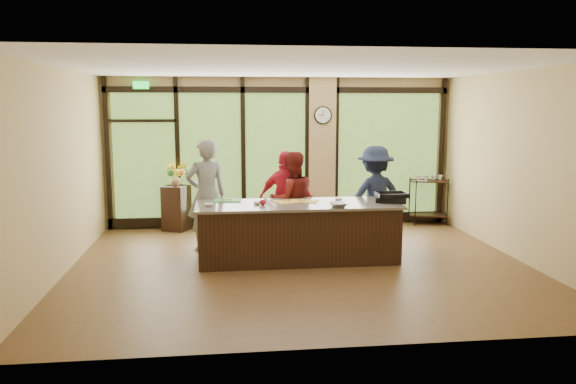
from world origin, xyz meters
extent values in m
plane|color=#523A1D|center=(0.00, 0.00, 0.00)|extent=(7.00, 7.00, 0.00)
plane|color=white|center=(0.00, 0.00, 3.00)|extent=(7.00, 7.00, 0.00)
plane|color=tan|center=(0.00, 3.00, 1.50)|extent=(7.00, 0.00, 7.00)
plane|color=tan|center=(-3.50, 0.00, 1.50)|extent=(0.00, 6.00, 6.00)
plane|color=tan|center=(3.50, 0.00, 1.50)|extent=(0.00, 6.00, 6.00)
cube|color=tan|center=(0.85, 2.94, 1.50)|extent=(0.55, 0.12, 3.00)
cube|color=black|center=(0.00, 2.95, 2.75)|extent=(6.90, 0.08, 0.12)
cube|color=black|center=(0.00, 2.95, 0.12)|extent=(6.90, 0.08, 0.20)
cube|color=#19D83F|center=(-2.70, 2.90, 2.83)|extent=(0.30, 0.04, 0.14)
cube|color=#305A1F|center=(-2.70, 2.97, 1.45)|extent=(1.20, 0.02, 2.50)
cube|color=#305A1F|center=(-1.40, 2.97, 1.45)|extent=(1.20, 0.02, 2.50)
cube|color=#305A1F|center=(-0.10, 2.97, 1.45)|extent=(1.20, 0.02, 2.50)
cube|color=#305A1F|center=(2.25, 2.97, 1.45)|extent=(2.10, 0.02, 2.50)
cube|color=black|center=(-3.40, 2.95, 1.50)|extent=(0.08, 0.08, 3.00)
cube|color=black|center=(-2.05, 2.95, 1.50)|extent=(0.08, 0.08, 3.00)
cube|color=black|center=(-0.75, 2.95, 1.50)|extent=(0.08, 0.08, 3.00)
cube|color=black|center=(0.55, 2.95, 1.50)|extent=(0.08, 0.08, 3.00)
cube|color=black|center=(1.15, 2.95, 1.50)|extent=(0.08, 0.08, 3.00)
cube|color=black|center=(3.40, 2.95, 1.50)|extent=(0.08, 0.08, 3.00)
cube|color=black|center=(0.00, 0.30, 0.44)|extent=(3.10, 1.00, 0.88)
cube|color=slate|center=(0.00, 0.30, 0.90)|extent=(3.20, 1.10, 0.04)
cylinder|color=black|center=(0.85, 2.87, 2.25)|extent=(0.36, 0.04, 0.36)
cylinder|color=white|center=(0.85, 2.85, 2.25)|extent=(0.31, 0.01, 0.31)
cube|color=black|center=(0.85, 2.85, 2.30)|extent=(0.01, 0.00, 0.11)
cube|color=black|center=(0.80, 2.85, 2.25)|extent=(0.09, 0.00, 0.01)
imported|color=slate|center=(-1.45, 1.12, 0.95)|extent=(0.79, 0.63, 1.90)
imported|color=maroon|center=(0.00, 1.01, 0.84)|extent=(0.91, 0.76, 1.68)
imported|color=#B71C32|center=(-0.09, 1.12, 0.84)|extent=(1.07, 0.78, 1.68)
imported|color=#1B233C|center=(1.45, 1.05, 0.88)|extent=(1.23, 0.83, 1.76)
cube|color=black|center=(1.50, 0.25, 0.96)|extent=(0.57, 0.51, 0.08)
imported|color=silver|center=(0.56, -0.09, 0.96)|extent=(0.33, 0.33, 0.07)
cube|color=green|center=(-1.10, 0.69, 0.93)|extent=(0.47, 0.37, 0.01)
cube|color=gold|center=(0.15, 0.47, 0.93)|extent=(0.45, 0.39, 0.01)
cube|color=gold|center=(-0.15, 0.44, 0.93)|extent=(0.50, 0.44, 0.01)
imported|color=white|center=(-1.38, 0.21, 0.94)|extent=(0.18, 0.18, 0.05)
imported|color=white|center=(-0.65, 0.30, 0.94)|extent=(0.16, 0.16, 0.04)
imported|color=white|center=(0.69, 0.52, 0.94)|extent=(0.16, 0.16, 0.04)
imported|color=#A41026|center=(-0.56, 0.20, 0.96)|extent=(0.11, 0.11, 0.08)
cube|color=black|center=(-2.09, 2.75, 0.44)|extent=(0.59, 0.59, 0.89)
imported|color=#91794F|center=(-2.09, 2.75, 1.01)|extent=(0.29, 0.29, 0.26)
cube|color=black|center=(3.07, 2.75, 0.19)|extent=(0.83, 0.60, 0.03)
cube|color=black|center=(3.07, 2.75, 0.90)|extent=(0.83, 0.60, 0.03)
cylinder|color=black|center=(2.73, 2.56, 0.48)|extent=(0.03, 0.03, 0.96)
cylinder|color=black|center=(3.41, 2.56, 0.48)|extent=(0.03, 0.03, 0.96)
cylinder|color=black|center=(2.73, 2.94, 0.48)|extent=(0.03, 0.03, 0.96)
cylinder|color=black|center=(3.41, 2.94, 0.48)|extent=(0.03, 0.03, 0.96)
imported|color=silver|center=(2.84, 2.75, 0.97)|extent=(0.13, 0.13, 0.10)
imported|color=silver|center=(3.00, 2.75, 0.97)|extent=(0.13, 0.13, 0.10)
imported|color=silver|center=(3.16, 2.75, 0.97)|extent=(0.13, 0.13, 0.10)
imported|color=silver|center=(3.30, 2.75, 0.97)|extent=(0.13, 0.13, 0.10)
camera|label=1|loc=(-1.18, -8.32, 2.45)|focal=35.00mm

